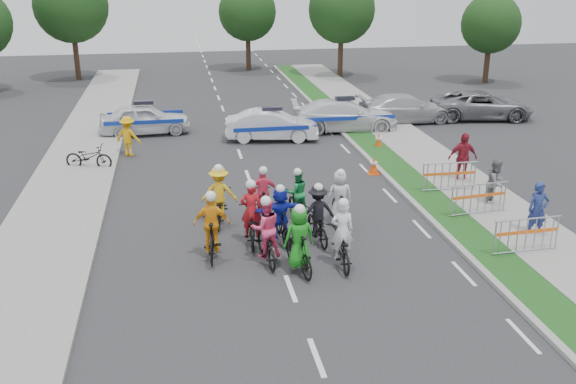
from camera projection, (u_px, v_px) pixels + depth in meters
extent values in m
plane|color=#28282B|center=(291.00, 289.00, 15.97)|extent=(90.00, 90.00, 0.00)
cube|color=gray|center=(414.00, 203.00, 21.42)|extent=(0.20, 60.00, 0.12)
cube|color=#174114|center=(434.00, 202.00, 21.54)|extent=(1.20, 60.00, 0.11)
cube|color=gray|center=(484.00, 199.00, 21.83)|extent=(2.40, 60.00, 0.13)
cube|color=gray|center=(51.00, 227.00, 19.50)|extent=(3.00, 60.00, 0.13)
imported|color=black|center=(341.00, 247.00, 17.07)|extent=(0.76, 1.93, 1.00)
imported|color=white|center=(342.00, 231.00, 16.85)|extent=(0.63, 0.43, 1.66)
sphere|color=white|center=(344.00, 203.00, 16.54)|extent=(0.29, 0.29, 0.29)
imported|color=black|center=(299.00, 252.00, 16.70)|extent=(0.83, 1.89, 1.10)
imported|color=#18861A|center=(299.00, 237.00, 16.49)|extent=(0.88, 0.66, 1.64)
sphere|color=white|center=(300.00, 210.00, 16.19)|extent=(0.29, 0.29, 0.29)
imported|color=black|center=(266.00, 244.00, 17.26)|extent=(0.83, 1.94, 0.99)
imported|color=#FD467B|center=(266.00, 228.00, 17.04)|extent=(0.86, 0.70, 1.65)
sphere|color=white|center=(266.00, 201.00, 16.73)|extent=(0.29, 0.29, 0.29)
imported|color=black|center=(212.00, 238.00, 17.51)|extent=(0.73, 1.91, 1.12)
imported|color=#FFAD1A|center=(212.00, 223.00, 17.31)|extent=(1.02, 0.51, 1.68)
sphere|color=white|center=(211.00, 196.00, 16.99)|extent=(0.29, 0.29, 0.29)
imported|color=black|center=(317.00, 226.00, 18.54)|extent=(0.78, 1.83, 0.93)
imported|color=black|center=(318.00, 211.00, 18.32)|extent=(1.05, 0.67, 1.55)
sphere|color=white|center=(318.00, 188.00, 18.03)|extent=(0.27, 0.27, 0.27)
imported|color=black|center=(280.00, 226.00, 18.45)|extent=(0.79, 1.77, 1.03)
imported|color=#1926BE|center=(280.00, 212.00, 18.26)|extent=(1.49, 0.71, 1.54)
sphere|color=white|center=(280.00, 189.00, 17.97)|extent=(0.27, 0.27, 0.27)
imported|color=black|center=(251.00, 226.00, 18.46)|extent=(0.83, 1.95, 1.00)
imported|color=red|center=(251.00, 210.00, 18.24)|extent=(0.64, 0.45, 1.67)
sphere|color=white|center=(251.00, 185.00, 17.93)|extent=(0.29, 0.29, 0.29)
imported|color=black|center=(339.00, 209.00, 19.68)|extent=(0.52, 1.75, 1.05)
imported|color=silver|center=(340.00, 196.00, 19.49)|extent=(0.78, 0.51, 1.57)
sphere|color=white|center=(341.00, 173.00, 19.19)|extent=(0.27, 0.27, 0.27)
imported|color=black|center=(297.00, 206.00, 20.13)|extent=(0.80, 1.75, 0.89)
imported|color=#1A8F43|center=(297.00, 192.00, 19.92)|extent=(0.78, 0.65, 1.47)
sphere|color=white|center=(298.00, 172.00, 19.64)|extent=(0.26, 0.26, 0.26)
imported|color=black|center=(263.00, 204.00, 20.08)|extent=(0.58, 1.72, 1.02)
imported|color=#F9456C|center=(263.00, 192.00, 19.89)|extent=(0.92, 0.43, 1.53)
sphere|color=white|center=(263.00, 171.00, 19.60)|extent=(0.27, 0.27, 0.27)
imported|color=black|center=(220.00, 208.00, 19.82)|extent=(0.95, 1.98, 1.00)
imported|color=yellow|center=(219.00, 193.00, 19.60)|extent=(1.16, 0.78, 1.66)
sphere|color=white|center=(218.00, 169.00, 19.29)|extent=(0.29, 0.29, 0.29)
imported|color=silver|center=(145.00, 119.00, 30.01)|extent=(4.30, 2.00, 1.42)
imported|color=silver|center=(272.00, 125.00, 29.00)|extent=(4.33, 2.08, 1.37)
imported|color=silver|center=(344.00, 115.00, 30.61)|extent=(5.25, 2.50, 1.48)
imported|color=#B1B1B6|center=(405.00, 108.00, 32.21)|extent=(4.93, 2.13, 1.41)
imported|color=slate|center=(482.00, 105.00, 32.93)|extent=(5.41, 3.16, 1.41)
imported|color=navy|center=(538.00, 210.00, 18.73)|extent=(0.66, 0.48, 1.68)
imported|color=slate|center=(496.00, 183.00, 21.08)|extent=(1.00, 0.96, 1.62)
imported|color=maroon|center=(463.00, 158.00, 23.30)|extent=(1.10, 0.46, 1.87)
imported|color=#EBA70C|center=(128.00, 136.00, 26.59)|extent=(1.24, 1.02, 1.67)
cube|color=#F24C0C|center=(373.00, 174.00, 24.55)|extent=(0.40, 0.40, 0.03)
cone|color=#F24C0C|center=(374.00, 165.00, 24.44)|extent=(0.36, 0.36, 0.70)
cylinder|color=silver|center=(374.00, 163.00, 24.40)|extent=(0.29, 0.29, 0.08)
cube|color=#F24C0C|center=(378.00, 148.00, 27.89)|extent=(0.40, 0.40, 0.03)
cone|color=#F24C0C|center=(379.00, 141.00, 27.77)|extent=(0.36, 0.36, 0.70)
cylinder|color=silver|center=(379.00, 138.00, 27.74)|extent=(0.29, 0.29, 0.08)
imported|color=black|center=(89.00, 157.00, 25.00)|extent=(1.96, 1.14, 0.98)
cylinder|color=#382619|center=(340.00, 53.00, 44.68)|extent=(0.36, 0.36, 3.25)
sphere|color=black|center=(342.00, 10.00, 43.69)|extent=(4.55, 4.55, 4.55)
cylinder|color=#382619|center=(487.00, 62.00, 42.55)|extent=(0.36, 0.36, 2.75)
sphere|color=black|center=(491.00, 23.00, 41.70)|extent=(3.85, 3.85, 3.85)
cylinder|color=#382619|center=(76.00, 54.00, 43.52)|extent=(0.36, 0.36, 3.50)
sphere|color=black|center=(71.00, 6.00, 42.45)|extent=(4.90, 4.90, 4.90)
cylinder|color=#382619|center=(248.00, 50.00, 47.44)|extent=(0.36, 0.36, 3.00)
sphere|color=black|center=(247.00, 12.00, 46.52)|extent=(4.20, 4.20, 4.20)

